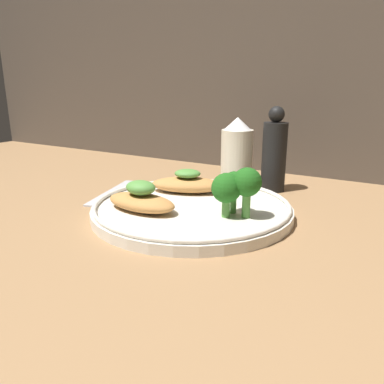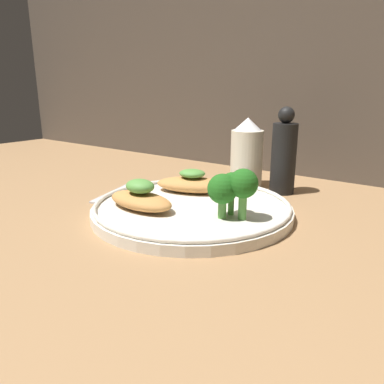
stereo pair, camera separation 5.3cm
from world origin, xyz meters
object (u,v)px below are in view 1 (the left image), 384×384
object	(u,v)px
sauce_bottle	(237,153)
pepper_grinder	(274,153)
plate	(192,208)
broccoli_bunch	(236,186)

from	to	relation	value
sauce_bottle	pepper_grinder	size ratio (longest dim) A/B	0.86
plate	broccoli_bunch	world-z (taller)	broccoli_bunch
plate	pepper_grinder	xyz separation A→B (cm)	(5.58, 18.61, 5.65)
sauce_bottle	plate	bearing A→B (deg)	-85.35
broccoli_bunch	sauce_bottle	bearing A→B (deg)	114.05
broccoli_bunch	sauce_bottle	world-z (taller)	sauce_bottle
plate	pepper_grinder	distance (cm)	20.23
plate	broccoli_bunch	size ratio (longest dim) A/B	4.30
broccoli_bunch	pepper_grinder	xyz separation A→B (cm)	(-1.71, 19.72, 1.07)
sauce_bottle	broccoli_bunch	bearing A→B (deg)	-65.95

